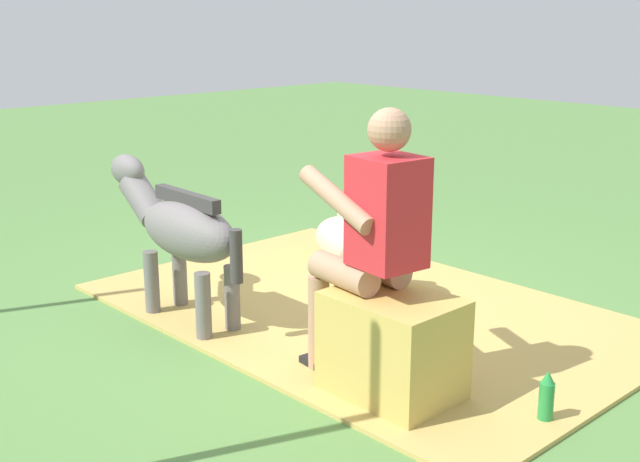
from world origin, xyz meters
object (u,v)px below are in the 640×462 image
at_px(person_seated, 371,235).
at_px(pony_lying, 355,246).
at_px(hay_bale, 392,348).
at_px(soda_bottle, 546,398).
at_px(pony_standing, 180,229).

bearing_deg(person_seated, pony_lying, -43.59).
distance_m(hay_bale, person_seated, 0.55).
distance_m(person_seated, soda_bottle, 1.09).
height_order(person_seated, pony_lying, person_seated).
bearing_deg(soda_bottle, person_seated, 20.07).
bearing_deg(pony_lying, pony_standing, 87.95).
height_order(hay_bale, pony_standing, pony_standing).
height_order(pony_standing, soda_bottle, pony_standing).
distance_m(hay_bale, pony_standing, 1.59).
relative_size(person_seated, pony_standing, 1.04).
height_order(hay_bale, person_seated, person_seated).
height_order(person_seated, soda_bottle, person_seated).
bearing_deg(pony_lying, person_seated, 136.41).
bearing_deg(person_seated, pony_standing, 6.55).
distance_m(hay_bale, soda_bottle, 0.74).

